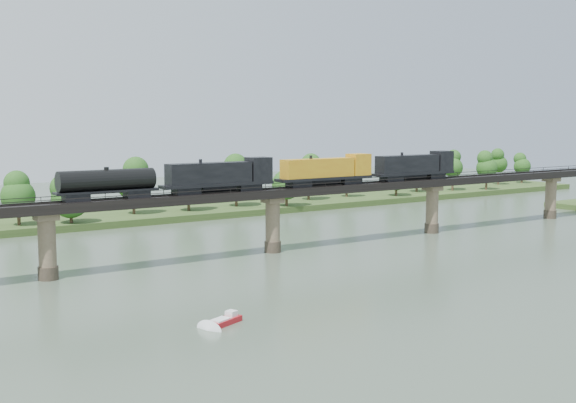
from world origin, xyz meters
TOP-DOWN VIEW (x-y plane):
  - ground at (0.00, 0.00)m, footprint 400.00×400.00m
  - far_bank at (0.00, 85.00)m, footprint 300.00×24.00m
  - bridge at (0.00, 30.00)m, footprint 236.00×30.00m
  - bridge_superstructure at (0.00, 30.00)m, footprint 220.00×4.90m
  - far_treeline at (-8.21, 80.52)m, footprint 289.06×17.54m
  - freight_train at (4.27, 30.00)m, footprint 83.35×3.25m
  - motorboat at (-29.62, -5.49)m, footprint 5.01×3.39m

SIDE VIEW (x-z plane):
  - ground at x=0.00m, z-range 0.00..0.00m
  - motorboat at x=-29.62m, z-range -0.21..1.11m
  - far_bank at x=0.00m, z-range 0.00..1.60m
  - bridge at x=0.00m, z-range -0.29..11.21m
  - far_treeline at x=-8.21m, z-range 2.03..15.63m
  - bridge_superstructure at x=0.00m, z-range 11.42..12.17m
  - freight_train at x=4.27m, z-range 11.37..17.11m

